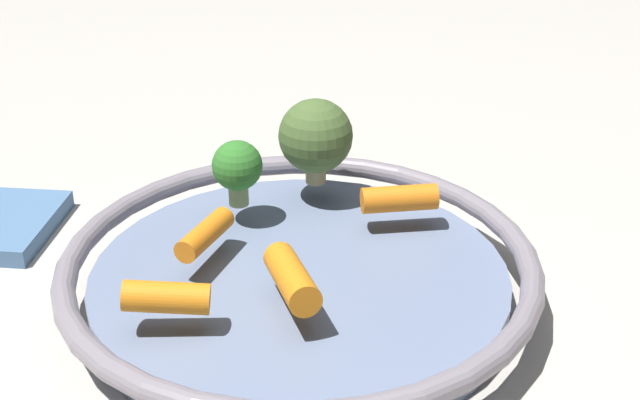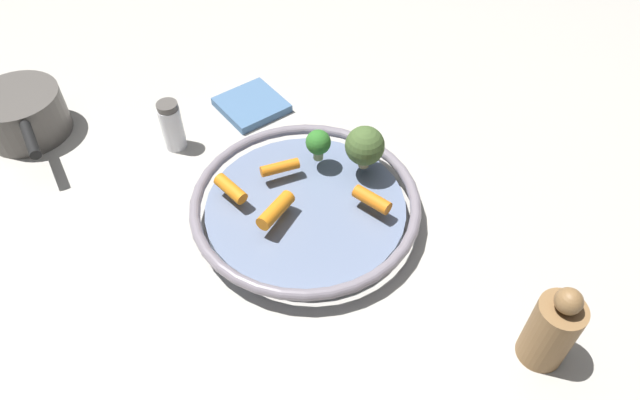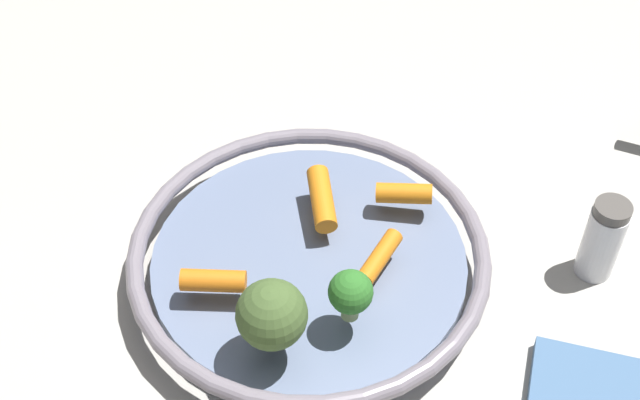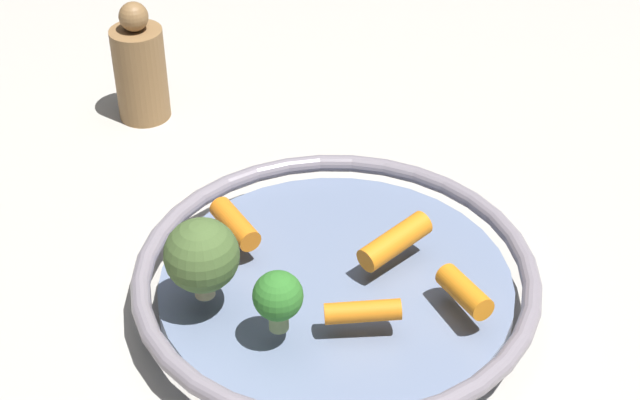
% 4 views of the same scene
% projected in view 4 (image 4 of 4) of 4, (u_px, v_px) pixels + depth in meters
% --- Properties ---
extents(ground_plane, '(2.24, 2.24, 0.00)m').
position_uv_depth(ground_plane, '(336.00, 304.00, 0.78)').
color(ground_plane, '#B7B2A8').
extents(serving_bowl, '(0.32, 0.32, 0.04)m').
position_uv_depth(serving_bowl, '(336.00, 284.00, 0.77)').
color(serving_bowl, slate).
rests_on(serving_bowl, ground_plane).
extents(baby_carrot_center, '(0.07, 0.05, 0.03)m').
position_uv_depth(baby_carrot_center, '(395.00, 241.00, 0.77)').
color(baby_carrot_center, orange).
rests_on(baby_carrot_center, serving_bowl).
extents(baby_carrot_near_rim, '(0.05, 0.05, 0.02)m').
position_uv_depth(baby_carrot_near_rim, '(235.00, 224.00, 0.78)').
color(baby_carrot_near_rim, orange).
rests_on(baby_carrot_near_rim, serving_bowl).
extents(baby_carrot_back, '(0.05, 0.05, 0.02)m').
position_uv_depth(baby_carrot_back, '(464.00, 292.00, 0.72)').
color(baby_carrot_back, orange).
rests_on(baby_carrot_back, serving_bowl).
extents(baby_carrot_left, '(0.03, 0.06, 0.02)m').
position_uv_depth(baby_carrot_left, '(363.00, 312.00, 0.70)').
color(baby_carrot_left, orange).
rests_on(baby_carrot_left, serving_bowl).
extents(broccoli_floret_mid, '(0.06, 0.06, 0.07)m').
position_uv_depth(broccoli_floret_mid, '(202.00, 256.00, 0.71)').
color(broccoli_floret_mid, tan).
rests_on(broccoli_floret_mid, serving_bowl).
extents(broccoli_floret_large, '(0.04, 0.04, 0.05)m').
position_uv_depth(broccoli_floret_large, '(278.00, 297.00, 0.69)').
color(broccoli_floret_large, '#96AA66').
rests_on(broccoli_floret_large, serving_bowl).
extents(pepper_mill, '(0.05, 0.05, 0.13)m').
position_uv_depth(pepper_mill, '(140.00, 69.00, 0.98)').
color(pepper_mill, olive).
rests_on(pepper_mill, ground_plane).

